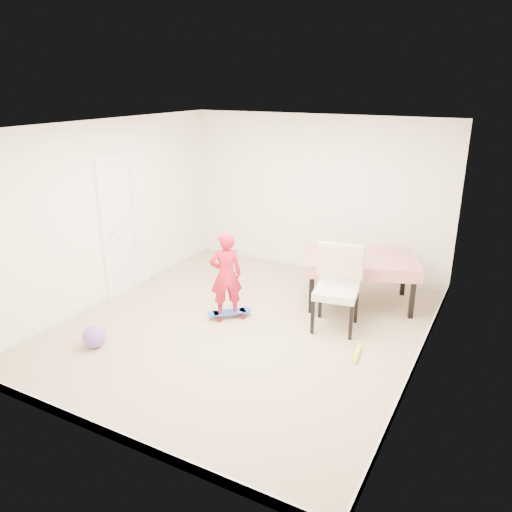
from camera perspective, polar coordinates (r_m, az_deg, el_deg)
The scene contains 17 objects.
ground at distance 6.72m, azimuth -1.57°, elevation -8.03°, with size 5.00×5.00×0.00m, color tan.
ceiling at distance 5.98m, azimuth -1.81°, elevation 14.46°, with size 4.50×5.00×0.04m, color silver.
wall_back at distance 8.40m, azimuth 6.83°, elevation 6.95°, with size 4.50×0.04×2.60m, color white.
wall_front at distance 4.40m, azimuth -18.07°, elevation -5.78°, with size 4.50×0.04×2.60m, color white.
wall_left at distance 7.55m, azimuth -16.58°, elevation 4.86°, with size 0.04×5.00×2.60m, color white.
wall_right at distance 5.52m, azimuth 18.84°, elevation -0.68°, with size 0.04×5.00×2.60m, color white.
door at distance 7.82m, azimuth -14.83°, elevation 3.42°, with size 0.10×0.94×2.11m, color white.
baseboard_back at distance 8.76m, azimuth 6.53°, elevation -0.98°, with size 4.50×0.02×0.12m, color white.
baseboard_front at distance 5.03m, azimuth -16.61°, elevation -18.73°, with size 4.50×0.02×0.12m, color white.
baseboard_left at distance 7.95m, azimuth -15.78°, elevation -3.81°, with size 0.02×5.00×0.12m, color white.
baseboard_right at distance 6.04m, azimuth 17.64°, elevation -11.81°, with size 0.02×5.00×0.12m, color white.
dining_table at distance 7.39m, azimuth 11.75°, elevation -2.71°, with size 1.55×0.98×0.73m, color red, non-canonical shape.
dining_chair at distance 6.53m, azimuth 9.16°, elevation -3.81°, with size 0.60×0.68×1.10m, color silver, non-canonical shape.
skateboard at distance 6.94m, azimuth -3.03°, elevation -6.69°, with size 0.61×0.22×0.09m, color blue, non-canonical shape.
child at distance 6.71m, azimuth -3.44°, elevation -2.46°, with size 0.44×0.29×1.20m, color red.
balloon at distance 6.48m, azimuth -18.03°, elevation -8.76°, with size 0.28×0.28×0.28m, color purple.
foam_toy at distance 6.17m, azimuth 11.46°, elevation -10.84°, with size 0.06×0.06×0.40m, color #FFFC1A.
Camera 1 is at (2.98, -5.16, 3.11)m, focal length 35.00 mm.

